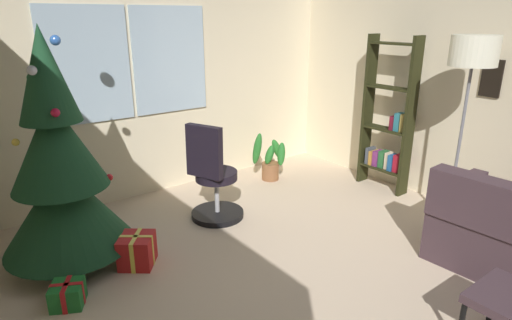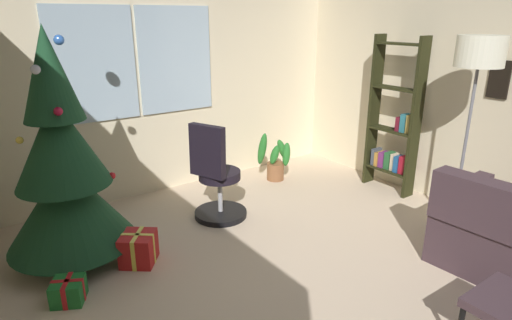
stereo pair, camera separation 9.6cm
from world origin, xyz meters
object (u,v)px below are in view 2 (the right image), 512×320
object	(u,v)px
gift_box_red	(139,248)
office_chair	(216,182)
floor_lamp	(479,62)
potted_plant	(275,161)
holiday_tree	(64,171)
gift_box_green	(68,291)
bookshelf	(394,126)

from	to	relation	value
gift_box_red	office_chair	distance (m)	1.09
office_chair	floor_lamp	bearing A→B (deg)	-40.26
office_chair	potted_plant	xyz separation A→B (m)	(1.20, 0.54, -0.15)
holiday_tree	gift_box_green	world-z (taller)	holiday_tree
floor_lamp	gift_box_green	bearing A→B (deg)	163.75
bookshelf	potted_plant	bearing A→B (deg)	131.92
holiday_tree	gift_box_red	xyz separation A→B (m)	(0.43, -0.40, -0.69)
gift_box_green	bookshelf	bearing A→B (deg)	0.37
gift_box_red	gift_box_green	xyz separation A→B (m)	(-0.63, -0.21, -0.05)
floor_lamp	bookshelf	bearing A→B (deg)	74.05
holiday_tree	gift_box_green	xyz separation A→B (m)	(-0.20, -0.61, -0.74)
office_chair	potted_plant	world-z (taller)	office_chair
floor_lamp	office_chair	bearing A→B (deg)	139.74
potted_plant	floor_lamp	bearing A→B (deg)	-72.61
gift_box_red	office_chair	bearing A→B (deg)	19.15
holiday_tree	gift_box_green	distance (m)	0.98
gift_box_red	floor_lamp	xyz separation A→B (m)	(2.86, -1.23, 1.52)
holiday_tree	floor_lamp	size ratio (longest dim) A/B	1.30
office_chair	bookshelf	size ratio (longest dim) A/B	0.57
bookshelf	holiday_tree	bearing A→B (deg)	170.78
gift_box_red	potted_plant	world-z (taller)	potted_plant
holiday_tree	potted_plant	size ratio (longest dim) A/B	3.70
holiday_tree	office_chair	distance (m)	1.49
gift_box_red	floor_lamp	size ratio (longest dim) A/B	0.21
potted_plant	bookshelf	bearing A→B (deg)	-48.08
holiday_tree	potted_plant	bearing A→B (deg)	10.45
gift_box_green	floor_lamp	bearing A→B (deg)	-16.25
gift_box_red	bookshelf	size ratio (longest dim) A/B	0.21
gift_box_red	holiday_tree	bearing A→B (deg)	137.40
office_chair	floor_lamp	xyz separation A→B (m)	(1.86, -1.57, 1.25)
gift_box_red	gift_box_green	distance (m)	0.67
floor_lamp	potted_plant	distance (m)	2.61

